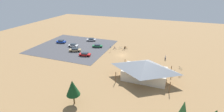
# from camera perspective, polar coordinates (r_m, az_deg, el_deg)

# --- Properties ---
(ground) EXTENTS (160.00, 160.00, 0.00)m
(ground) POSITION_cam_1_polar(r_m,az_deg,el_deg) (65.28, 3.47, 0.31)
(ground) COLOR #937047
(ground) RESTS_ON ground
(parking_lot_asphalt) EXTENTS (32.52, 29.49, 0.05)m
(parking_lot_asphalt) POSITION_cam_1_polar(r_m,az_deg,el_deg) (76.38, -13.26, 3.21)
(parking_lot_asphalt) COLOR #424247
(parking_lot_asphalt) RESTS_ON ground
(bike_pavilion) EXTENTS (14.92, 9.86, 5.90)m
(bike_pavilion) POSITION_cam_1_polar(r_m,az_deg,el_deg) (48.58, 11.31, -4.30)
(bike_pavilion) COLOR beige
(bike_pavilion) RESTS_ON ground
(trash_bin) EXTENTS (0.60, 0.60, 0.90)m
(trash_bin) POSITION_cam_1_polar(r_m,az_deg,el_deg) (72.31, 4.48, 3.00)
(trash_bin) COLOR brown
(trash_bin) RESTS_ON ground
(lot_sign) EXTENTS (0.56, 0.08, 2.20)m
(lot_sign) POSITION_cam_1_polar(r_m,az_deg,el_deg) (68.44, -0.47, 2.73)
(lot_sign) COLOR #99999E
(lot_sign) RESTS_ON ground
(pine_midwest) EXTENTS (3.13, 3.13, 6.23)m
(pine_midwest) POSITION_cam_1_polar(r_m,az_deg,el_deg) (38.40, -13.46, -10.70)
(pine_midwest) COLOR brown
(pine_midwest) RESTS_ON ground
(pine_east) EXTENTS (2.49, 2.49, 6.98)m
(pine_east) POSITION_cam_1_polar(r_m,az_deg,el_deg) (33.61, 23.29, -17.50)
(pine_east) COLOR brown
(pine_east) RESTS_ON ground
(bicycle_silver_front_row) EXTENTS (0.71, 1.61, 0.82)m
(bicycle_silver_front_row) POSITION_cam_1_polar(r_m,az_deg,el_deg) (55.77, 20.65, -5.07)
(bicycle_silver_front_row) COLOR black
(bicycle_silver_front_row) RESTS_ON ground
(bicycle_white_back_row) EXTENTS (0.96, 1.58, 0.89)m
(bicycle_white_back_row) POSITION_cam_1_polar(r_m,az_deg,el_deg) (71.77, 2.92, 2.83)
(bicycle_white_back_row) COLOR black
(bicycle_white_back_row) RESTS_ON ground
(bicycle_orange_lone_east) EXTENTS (1.52, 1.02, 0.85)m
(bicycle_orange_lone_east) POSITION_cam_1_polar(r_m,az_deg,el_deg) (72.13, 5.02, 2.87)
(bicycle_orange_lone_east) COLOR black
(bicycle_orange_lone_east) RESTS_ON ground
(bicycle_red_yard_front) EXTENTS (1.11, 1.47, 0.87)m
(bicycle_red_yard_front) POSITION_cam_1_polar(r_m,az_deg,el_deg) (54.04, 22.61, -6.29)
(bicycle_red_yard_front) COLOR black
(bicycle_red_yard_front) RESTS_ON ground
(bicycle_green_near_sign) EXTENTS (0.48, 1.68, 0.82)m
(bicycle_green_near_sign) POSITION_cam_1_polar(r_m,az_deg,el_deg) (54.87, 19.01, -5.29)
(bicycle_green_near_sign) COLOR black
(bicycle_green_near_sign) RESTS_ON ground
(bicycle_teal_near_porch) EXTENTS (1.06, 1.39, 0.85)m
(bicycle_teal_near_porch) POSITION_cam_1_polar(r_m,az_deg,el_deg) (58.75, 22.60, -3.91)
(bicycle_teal_near_porch) COLOR black
(bicycle_teal_near_porch) RESTS_ON ground
(bicycle_purple_by_bin) EXTENTS (1.12, 1.36, 0.83)m
(bicycle_purple_by_bin) POSITION_cam_1_polar(r_m,az_deg,el_deg) (72.58, 0.87, 3.07)
(bicycle_purple_by_bin) COLOR black
(bicycle_purple_by_bin) RESTS_ON ground
(bicycle_yellow_yard_center) EXTENTS (0.77, 1.61, 0.88)m
(bicycle_yellow_yard_center) POSITION_cam_1_polar(r_m,az_deg,el_deg) (53.61, 20.35, -6.16)
(bicycle_yellow_yard_center) COLOR black
(bicycle_yellow_yard_center) RESTS_ON ground
(bicycle_black_edge_south) EXTENTS (1.02, 1.47, 0.78)m
(bicycle_black_edge_south) POSITION_cam_1_polar(r_m,az_deg,el_deg) (70.31, 4.13, 2.32)
(bicycle_black_edge_south) COLOR black
(bicycle_black_edge_south) RESTS_ON ground
(bicycle_blue_trailside) EXTENTS (1.50, 0.75, 0.79)m
(bicycle_blue_trailside) POSITION_cam_1_polar(r_m,az_deg,el_deg) (70.54, 1.02, 2.45)
(bicycle_blue_trailside) COLOR black
(bicycle_blue_trailside) RESTS_ON ground
(car_silver_end_stall) EXTENTS (4.85, 3.16, 1.37)m
(car_silver_end_stall) POSITION_cam_1_polar(r_m,az_deg,el_deg) (82.67, -7.18, 5.71)
(car_silver_end_stall) COLOR #BCBCC1
(car_silver_end_stall) RESTS_ON parking_lot_asphalt
(car_blue_inner_stall) EXTENTS (4.52, 2.51, 1.44)m
(car_blue_inner_stall) POSITION_cam_1_polar(r_m,az_deg,el_deg) (82.67, -17.21, 4.86)
(car_blue_inner_stall) COLOR #1E42B2
(car_blue_inner_stall) RESTS_ON parking_lot_asphalt
(car_green_near_entry) EXTENTS (4.72, 2.93, 1.30)m
(car_green_near_entry) POSITION_cam_1_polar(r_m,az_deg,el_deg) (73.69, -5.07, 3.58)
(car_green_near_entry) COLOR #1E6B3D
(car_green_near_entry) RESTS_ON parking_lot_asphalt
(car_red_front_row) EXTENTS (4.71, 2.57, 1.33)m
(car_red_front_row) POSITION_cam_1_polar(r_m,az_deg,el_deg) (65.10, -9.39, 0.64)
(car_red_front_row) COLOR red
(car_red_front_row) RESTS_ON parking_lot_asphalt
(car_white_far_end) EXTENTS (4.47, 2.26, 1.39)m
(car_white_far_end) POSITION_cam_1_polar(r_m,az_deg,el_deg) (75.87, -13.30, 3.65)
(car_white_far_end) COLOR white
(car_white_far_end) RESTS_ON parking_lot_asphalt
(car_tan_mid_lot) EXTENTS (5.09, 3.29, 1.44)m
(car_tan_mid_lot) POSITION_cam_1_polar(r_m,az_deg,el_deg) (70.31, -12.68, 2.15)
(car_tan_mid_lot) COLOR tan
(car_tan_mid_lot) RESTS_ON parking_lot_asphalt
(visitor_crossing_yard) EXTENTS (0.38, 0.36, 1.76)m
(visitor_crossing_yard) POSITION_cam_1_polar(r_m,az_deg,el_deg) (64.03, 18.02, -0.43)
(visitor_crossing_yard) COLOR #2D3347
(visitor_crossing_yard) RESTS_ON ground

